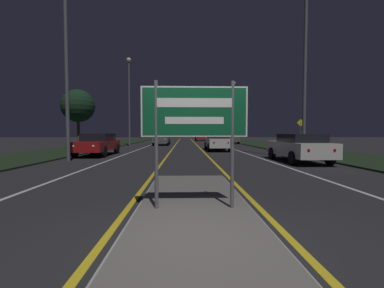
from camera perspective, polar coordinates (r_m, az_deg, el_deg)
name	(u,v)px	position (r m, az deg, el deg)	size (l,w,h in m)	color
ground_plane	(198,245)	(3.61, 1.40, -21.54)	(160.00, 160.00, 0.00)	#232326
median_island	(194,211)	(4.84, 0.53, -14.68)	(2.18, 7.16, 0.10)	#999993
verge_left	(81,149)	(25.13, -23.44, -0.95)	(5.00, 100.00, 0.08)	black
verge_right	(290,148)	(25.26, 20.86, -0.89)	(5.00, 100.00, 0.08)	black
centre_line_yellow_left	(175,146)	(28.35, -3.89, -0.44)	(0.12, 70.00, 0.01)	gold
centre_line_yellow_right	(198,146)	(28.37, 1.28, -0.44)	(0.12, 70.00, 0.01)	gold
lane_line_white_left	(148,146)	(28.61, -9.74, -0.45)	(0.12, 70.00, 0.01)	silver
lane_line_white_right	(224,146)	(28.67, 7.12, -0.43)	(0.12, 70.00, 0.01)	silver
edge_line_white_left	(121,146)	(29.19, -15.59, -0.45)	(0.10, 70.00, 0.01)	silver
edge_line_white_right	(251,146)	(29.28, 12.93, -0.41)	(0.10, 70.00, 0.01)	silver
highway_sign	(194,118)	(4.62, 0.54, 5.73)	(1.91, 0.07, 2.30)	#56565B
streetlight_left_near	(66,22)	(15.64, -26.28, 23.21)	(0.53, 0.53, 11.26)	#56565B
streetlight_left_far	(129,91)	(28.76, -13.80, 11.33)	(0.50, 0.50, 9.45)	#56565B
streetlight_right_near	(306,26)	(16.53, 23.96, 22.77)	(0.55, 0.55, 11.38)	#56565B
streetlight_right_far	(233,99)	(36.87, 9.16, 9.76)	(0.62, 0.62, 8.67)	#56565B
car_receding_0	(299,147)	(13.97, 22.62, -0.61)	(1.93, 4.53, 1.41)	silver
car_receding_1	(217,141)	(21.16, 5.64, 0.67)	(1.85, 4.61, 1.51)	silver
car_receding_2	(230,138)	(35.04, 8.38, 1.31)	(2.02, 4.77, 1.40)	#4C514C
car_receding_3	(201,137)	(46.90, 1.91, 1.61)	(1.93, 4.62, 1.36)	maroon
car_approaching_0	(98,144)	(17.68, -20.22, 0.07)	(1.92, 4.69, 1.41)	maroon
car_approaching_1	(162,139)	(30.62, -6.74, 1.17)	(1.88, 4.46, 1.41)	#4C514C
warning_sign	(300,131)	(22.85, 22.95, 2.61)	(0.60, 0.06, 2.50)	#56565B
roadside_palm_left	(78,106)	(24.28, -24.01, 7.72)	(2.79, 2.79, 5.10)	#4C3823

